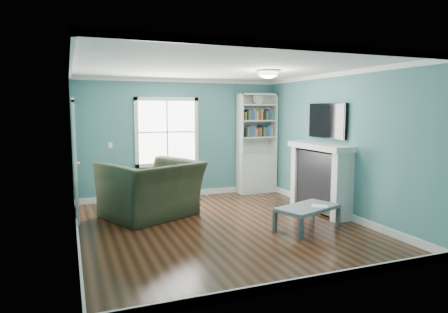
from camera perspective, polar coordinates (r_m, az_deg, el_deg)
name	(u,v)px	position (r m, az deg, el deg)	size (l,w,h in m)	color
floor	(221,226)	(6.74, -0.45, -9.94)	(5.00, 5.00, 0.00)	black
room_walls	(221,131)	(6.47, -0.47, 3.61)	(5.00, 5.00, 5.00)	#407B79
trim	(221,153)	(6.49, -0.46, 0.57)	(4.50, 5.00, 2.60)	white
window	(167,132)	(8.76, -8.13, 3.49)	(1.40, 0.06, 1.50)	white
bookshelf	(256,153)	(9.33, 4.66, 0.48)	(0.90, 0.35, 2.31)	silver
fireplace	(320,179)	(7.73, 13.58, -3.13)	(0.44, 1.58, 1.30)	black
tv	(327,121)	(7.69, 14.54, 4.96)	(0.06, 1.10, 0.65)	black
door	(74,159)	(7.48, -20.59, -0.31)	(0.12, 0.98, 2.17)	silver
ceiling_fixture	(268,73)	(6.95, 6.33, 11.77)	(0.38, 0.38, 0.15)	white
light_switch	(110,145)	(8.59, -15.92, 1.56)	(0.08, 0.01, 0.12)	white
recliner	(151,180)	(7.30, -10.33, -3.30)	(1.55, 1.01, 1.35)	#242D1C
coffee_table	(307,209)	(6.64, 11.83, -7.38)	(1.18, 0.90, 0.38)	#464D54
paper_sheet	(320,206)	(6.68, 13.50, -6.89)	(0.20, 0.25, 0.00)	white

